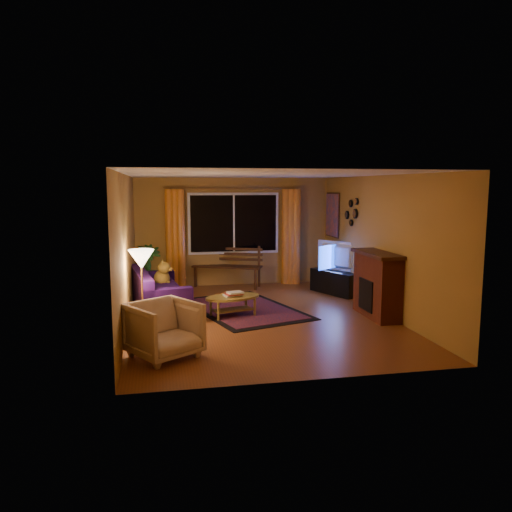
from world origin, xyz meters
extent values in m
cube|color=brown|center=(0.00, 0.00, -0.01)|extent=(4.50, 6.00, 0.02)
cube|color=white|center=(0.00, 0.00, 2.51)|extent=(4.50, 6.00, 0.02)
cube|color=#B38137|center=(0.00, 3.01, 1.25)|extent=(4.50, 0.02, 2.50)
cube|color=#B38137|center=(-2.26, 0.00, 1.25)|extent=(0.02, 6.00, 2.50)
cube|color=#B38137|center=(2.26, 0.00, 1.25)|extent=(0.02, 6.00, 2.50)
cube|color=black|center=(0.00, 2.94, 1.45)|extent=(2.00, 0.02, 1.30)
cylinder|color=#BF8C3F|center=(0.00, 2.90, 2.25)|extent=(3.20, 0.03, 0.03)
cylinder|color=orange|center=(-1.35, 2.88, 1.12)|extent=(0.36, 0.36, 2.24)
cylinder|color=orange|center=(1.35, 2.88, 1.12)|extent=(0.36, 0.36, 2.24)
cube|color=#331A0C|center=(-0.19, 2.75, 0.24)|extent=(1.63, 1.07, 0.47)
imported|color=#235B1E|center=(-1.97, 2.75, 0.50)|extent=(0.67, 0.67, 1.01)
cube|color=#190732|center=(-1.73, 0.59, 0.39)|extent=(1.11, 2.05, 0.79)
imported|color=beige|center=(-1.69, -1.84, 0.42)|extent=(1.11, 1.09, 0.84)
cylinder|color=#BF8C3F|center=(-2.00, -0.62, 0.66)|extent=(0.25, 0.25, 1.31)
cube|color=maroon|center=(-0.18, 0.59, 0.01)|extent=(2.39, 3.04, 0.02)
cylinder|color=olive|center=(-0.46, 0.12, 0.18)|extent=(1.24, 1.24, 0.37)
cube|color=black|center=(2.00, 1.57, 0.25)|extent=(0.85, 1.26, 0.50)
imported|color=black|center=(2.00, 1.57, 0.81)|extent=(0.73, 0.99, 0.63)
cube|color=maroon|center=(2.05, -0.40, 0.55)|extent=(0.40, 1.20, 1.10)
cube|color=#DC5927|center=(2.22, 2.45, 1.65)|extent=(0.04, 0.76, 0.96)
camera|label=1|loc=(-1.74, -8.48, 2.30)|focal=35.00mm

